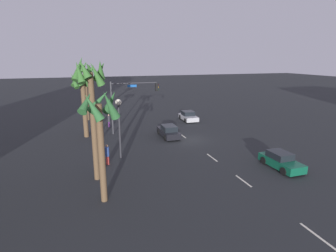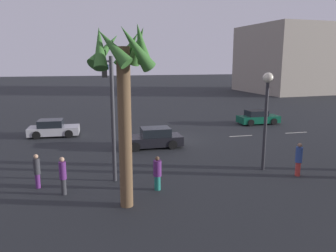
% 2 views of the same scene
% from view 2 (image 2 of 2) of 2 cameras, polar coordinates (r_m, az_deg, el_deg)
% --- Properties ---
extents(ground_plane, '(220.00, 220.00, 0.00)m').
position_cam_2_polar(ground_plane, '(25.51, 0.30, -2.49)').
color(ground_plane, '#232628').
extents(lane_stripe_1, '(2.07, 0.14, 0.01)m').
position_cam_2_polar(lane_stripe_1, '(30.19, 21.30, -1.08)').
color(lane_stripe_1, silver).
rests_on(lane_stripe_1, ground_plane).
extents(lane_stripe_2, '(2.04, 0.14, 0.01)m').
position_cam_2_polar(lane_stripe_2, '(27.57, 12.54, -1.69)').
color(lane_stripe_2, silver).
rests_on(lane_stripe_2, ground_plane).
extents(lane_stripe_3, '(2.54, 0.14, 0.01)m').
position_cam_2_polar(lane_stripe_3, '(25.12, -3.91, -2.72)').
color(lane_stripe_3, silver).
rests_on(lane_stripe_3, ground_plane).
extents(car_0, '(3.95, 1.81, 1.34)m').
position_cam_2_polar(car_0, '(33.04, 15.30, 1.40)').
color(car_0, '#0F5138').
rests_on(car_0, ground_plane).
extents(car_1, '(4.22, 1.84, 1.41)m').
position_cam_2_polar(car_1, '(23.36, -2.61, -2.17)').
color(car_1, black).
rests_on(car_1, ground_plane).
extents(car_2, '(4.04, 2.08, 1.36)m').
position_cam_2_polar(car_2, '(28.35, -19.28, -0.43)').
color(car_2, '#B7B7BC').
rests_on(car_2, ground_plane).
extents(traffic_signal, '(0.32, 5.91, 6.30)m').
position_cam_2_polar(traffic_signal, '(18.37, -10.17, 5.60)').
color(traffic_signal, '#38383D').
rests_on(traffic_signal, ground_plane).
extents(streetlamp, '(0.56, 0.56, 5.46)m').
position_cam_2_polar(streetlamp, '(18.71, 16.72, 4.06)').
color(streetlamp, '#2D2D33').
rests_on(streetlamp, ground_plane).
extents(pedestrian_0, '(0.37, 0.37, 1.81)m').
position_cam_2_polar(pedestrian_0, '(18.92, 21.70, -5.27)').
color(pedestrian_0, '#BF3833').
rests_on(pedestrian_0, ground_plane).
extents(pedestrian_1, '(0.38, 0.38, 1.80)m').
position_cam_2_polar(pedestrian_1, '(15.93, -17.76, -8.04)').
color(pedestrian_1, '#333338').
rests_on(pedestrian_1, ground_plane).
extents(pedestrian_2, '(0.53, 0.53, 1.66)m').
position_cam_2_polar(pedestrian_2, '(15.77, -1.85, -8.07)').
color(pedestrian_2, '#1E7266').
rests_on(pedestrian_2, ground_plane).
extents(pedestrian_3, '(0.41, 0.41, 1.70)m').
position_cam_2_polar(pedestrian_3, '(17.17, -21.76, -7.12)').
color(pedestrian_3, '#59266B').
rests_on(pedestrian_3, ground_plane).
extents(palm_tree_3, '(2.71, 2.95, 7.55)m').
position_cam_2_polar(palm_tree_3, '(13.22, -7.75, 8.45)').
color(palm_tree_3, brown).
rests_on(palm_tree_3, ground_plane).
extents(building_1, '(15.81, 17.32, 12.52)m').
position_cam_2_polar(building_1, '(68.26, 20.06, 10.83)').
color(building_1, '#9E9384').
rests_on(building_1, ground_plane).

